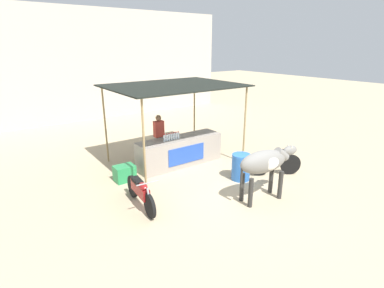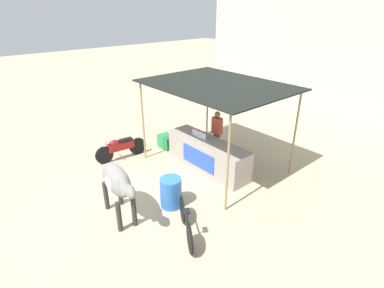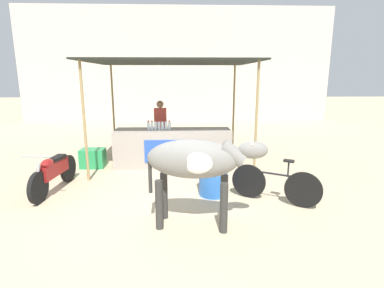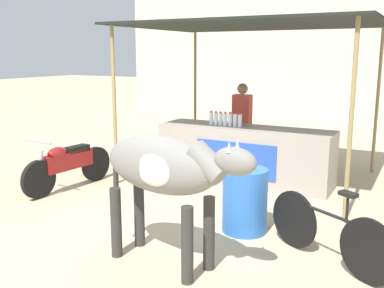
% 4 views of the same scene
% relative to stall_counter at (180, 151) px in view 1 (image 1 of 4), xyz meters
% --- Properties ---
extents(ground_plane, '(60.00, 60.00, 0.00)m').
position_rel_stall_counter_xyz_m(ground_plane, '(0.00, -2.20, -0.48)').
color(ground_plane, tan).
extents(building_wall_far, '(16.00, 0.50, 5.77)m').
position_rel_stall_counter_xyz_m(building_wall_far, '(0.00, 8.40, 2.40)').
color(building_wall_far, beige).
rests_on(building_wall_far, ground).
extents(stall_counter, '(3.00, 0.82, 0.96)m').
position_rel_stall_counter_xyz_m(stall_counter, '(0.00, 0.00, 0.00)').
color(stall_counter, '#9E9389').
rests_on(stall_counter, ground).
extents(stall_awning, '(4.20, 3.20, 2.69)m').
position_rel_stall_counter_xyz_m(stall_awning, '(0.00, 0.30, 2.10)').
color(stall_awning, black).
rests_on(stall_awning, ground).
extents(water_bottle_row, '(0.61, 0.07, 0.25)m').
position_rel_stall_counter_xyz_m(water_bottle_row, '(-0.35, -0.05, 0.59)').
color(water_bottle_row, silver).
rests_on(water_bottle_row, stall_counter).
extents(vendor_behind_counter, '(0.34, 0.22, 1.65)m').
position_rel_stall_counter_xyz_m(vendor_behind_counter, '(-0.36, 0.75, 0.37)').
color(vendor_behind_counter, '#383842').
rests_on(vendor_behind_counter, ground).
extents(cooler_box, '(0.60, 0.44, 0.48)m').
position_rel_stall_counter_xyz_m(cooler_box, '(-2.07, -0.10, -0.24)').
color(cooler_box, '#268C4C').
rests_on(cooler_box, ground).
extents(water_barrel, '(0.56, 0.56, 0.81)m').
position_rel_stall_counter_xyz_m(water_barrel, '(0.84, -2.08, -0.08)').
color(water_barrel, blue).
rests_on(water_barrel, ground).
extents(cow, '(1.85, 0.73, 1.44)m').
position_rel_stall_counter_xyz_m(cow, '(0.44, -3.32, 0.55)').
color(cow, gray).
rests_on(cow, ground).
extents(motorcycle_parked, '(0.55, 1.80, 0.90)m').
position_rel_stall_counter_xyz_m(motorcycle_parked, '(-2.37, -1.79, -0.05)').
color(motorcycle_parked, black).
rests_on(motorcycle_parked, ground).
extents(bicycle_leaning, '(1.46, 0.86, 0.85)m').
position_rel_stall_counter_xyz_m(bicycle_leaning, '(1.95, -2.50, -0.13)').
color(bicycle_leaning, black).
rests_on(bicycle_leaning, ground).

